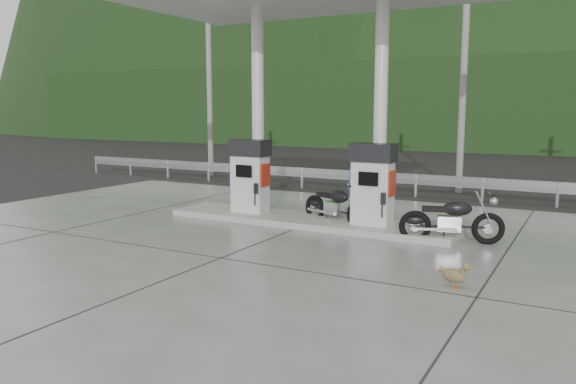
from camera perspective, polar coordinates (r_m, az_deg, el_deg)
The scene contains 16 objects.
ground at distance 11.16m, azimuth -3.85°, elevation -5.64°, with size 160.00×160.00×0.00m, color black.
forecourt_apron at distance 11.16m, azimuth -3.85°, elevation -5.59°, with size 18.00×14.00×0.02m, color slate.
pump_island at distance 13.26m, azimuth 1.99°, elevation -2.95°, with size 7.00×1.40×0.15m, color gray.
gas_pump_left at distance 13.89m, azimuth -3.89°, elevation 1.63°, with size 0.95×0.55×1.80m, color silver, non-canonical shape.
gas_pump_right at distance 12.47m, azimuth 8.59°, elevation 0.78°, with size 0.95×0.55×1.80m, color silver, non-canonical shape.
canopy_column_left at distance 14.13m, azimuth -3.07°, elevation 8.25°, with size 0.30×0.30×5.00m, color silver.
canopy_column_right at distance 12.74m, azimuth 9.38°, elevation 8.14°, with size 0.30×0.30×5.00m, color silver.
guardrail at distance 18.19m, azimuth 9.86°, elevation 1.98°, with size 26.00×0.16×1.42m, color #9FA3A7, non-canonical shape.
road at distance 21.59m, azimuth 12.85°, elevation 1.00°, with size 60.00×7.00×0.01m, color black.
utility_pole_a at distance 23.23m, azimuth -8.01°, elevation 11.51°, with size 0.22×0.22×8.00m, color gray.
utility_pole_b at distance 19.04m, azimuth 17.45°, elevation 11.92°, with size 0.22×0.22×8.00m, color gray.
tree_band at distance 39.54m, azimuth 20.53°, elevation 8.29°, with size 80.00×6.00×6.00m, color black.
forested_hills at distance 69.40m, azimuth 24.08°, elevation 5.43°, with size 100.00×40.00×140.00m, color black, non-canonical shape.
motorcycle_left at distance 13.15m, azimuth 4.86°, elevation -1.42°, with size 1.89×0.60×0.89m, color black, non-canonical shape.
motorcycle_right at distance 11.80m, azimuth 16.28°, elevation -2.80°, with size 1.94×0.61×0.92m, color black, non-canonical shape.
duck at distance 8.96m, azimuth 16.48°, elevation -8.18°, with size 0.50×0.14×0.36m, color brown, non-canonical shape.
Camera 1 is at (5.86, -9.10, 2.70)m, focal length 35.00 mm.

